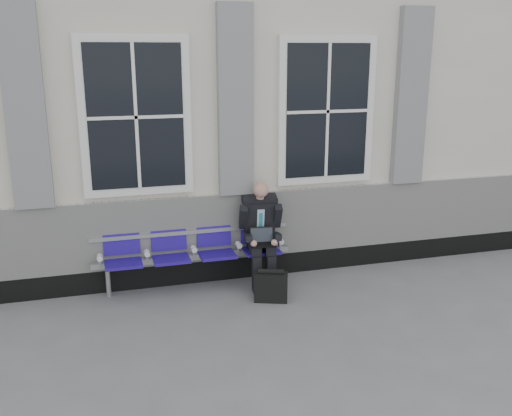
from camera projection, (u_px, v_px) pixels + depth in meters
name	position (u px, v px, depth m)	size (l,w,h in m)	color
ground	(340.00, 315.00, 6.76)	(70.00, 70.00, 0.00)	slate
station_building	(258.00, 101.00, 9.38)	(14.40, 4.40, 4.49)	silver
bench	(193.00, 247.00, 7.45)	(2.60, 0.47, 0.91)	#9EA0A3
businessman	(261.00, 229.00, 7.50)	(0.58, 0.78, 1.39)	black
briefcase	(271.00, 286.00, 7.10)	(0.45, 0.30, 0.42)	black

